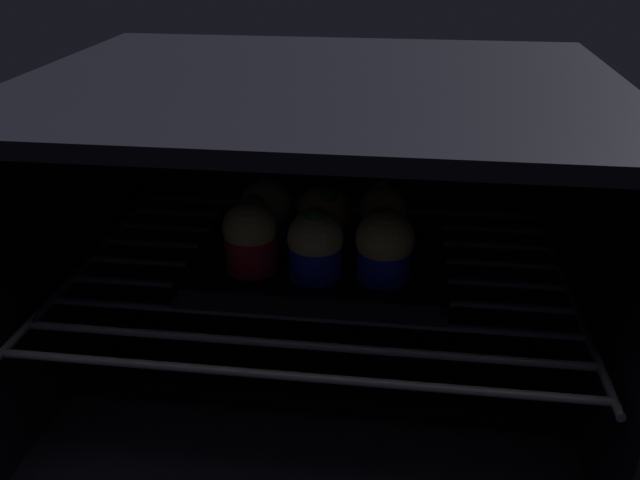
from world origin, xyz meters
TOP-DOWN VIEW (x-y plane):
  - oven_cavity at (0.00, 26.25)cm, footprint 59.00×47.00cm
  - oven_rack at (0.00, 22.00)cm, footprint 54.80×42.00cm
  - baking_tray at (0.00, 22.17)cm, footprint 27.49×20.56cm
  - muffin_row0_col0 at (-7.07, 19.15)cm, footprint 5.80×5.80cm
  - muffin_row0_col1 at (0.13, 18.39)cm, footprint 5.89×5.89cm
  - muffin_row0_col2 at (7.16, 18.84)cm, footprint 6.15×6.15cm
  - muffin_row1_col0 at (-6.62, 25.42)cm, footprint 5.96×5.96cm
  - muffin_row1_col1 at (0.16, 25.22)cm, footprint 6.05×6.05cm
  - muffin_row1_col2 at (6.64, 25.80)cm, footprint 5.60×5.60cm

SIDE VIEW (x-z plane):
  - oven_rack at x=0.00cm, z-range 13.20..14.00cm
  - baking_tray at x=0.00cm, z-range 13.61..15.81cm
  - oven_cavity at x=0.00cm, z-range -1.50..35.50cm
  - muffin_row0_col1 at x=0.13cm, z-range 14.86..22.82cm
  - muffin_row1_col1 at x=0.16cm, z-range 15.02..22.72cm
  - muffin_row1_col2 at x=6.64cm, z-range 14.91..22.84cm
  - muffin_row1_col0 at x=-6.62cm, z-range 15.04..22.89cm
  - muffin_row0_col2 at x=7.16cm, z-range 15.15..22.85cm
  - muffin_row0_col0 at x=-7.07cm, z-range 15.05..23.13cm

